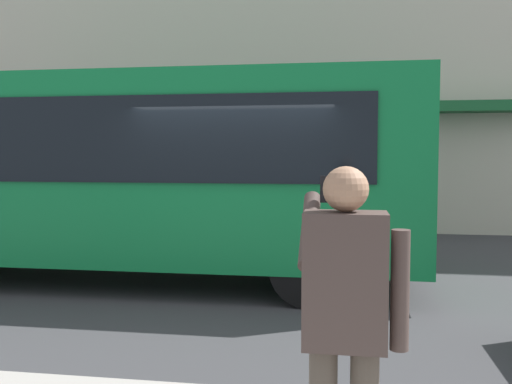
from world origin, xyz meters
TOP-DOWN VIEW (x-y plane):
  - ground_plane at (0.00, 0.00)m, footprint 60.00×60.00m
  - red_bus at (2.06, -0.48)m, footprint 9.05×2.54m
  - pedestrian_photographer at (-1.41, 4.87)m, footprint 0.53×0.52m

SIDE VIEW (x-z plane):
  - ground_plane at x=0.00m, z-range 0.00..0.00m
  - pedestrian_photographer at x=-1.41m, z-range 0.29..1.99m
  - red_bus at x=2.06m, z-range 0.14..3.22m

